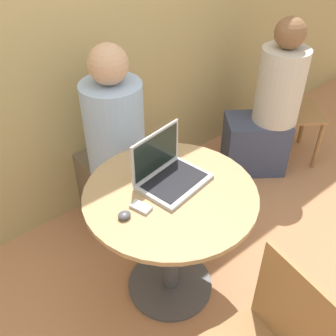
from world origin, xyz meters
name	(u,v)px	position (x,y,z in m)	size (l,w,h in m)	color
ground_plane	(170,285)	(0.00, 0.00, 0.00)	(12.00, 12.00, 0.00)	tan
back_wall	(54,16)	(0.00, 0.94, 1.30)	(7.00, 0.05, 2.60)	tan
round_table	(170,222)	(0.00, 0.00, 0.52)	(0.83, 0.83, 0.71)	#4C4C51
laptop	(168,172)	(0.05, 0.07, 0.76)	(0.36, 0.29, 0.24)	#B7B7BC
cell_phone	(141,207)	(-0.17, 0.00, 0.72)	(0.08, 0.11, 0.02)	silver
computer_mouse	(124,215)	(-0.26, 0.00, 0.73)	(0.06, 0.05, 0.03)	#4C4C51
person_seated	(112,154)	(0.10, 0.67, 0.51)	(0.35, 0.54, 1.22)	brown
chair_background	(286,110)	(1.51, 0.41, 0.43)	(0.56, 0.56, 0.82)	#9E7042
person_background	(268,113)	(1.27, 0.41, 0.49)	(0.55, 0.52, 1.18)	#3D4766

